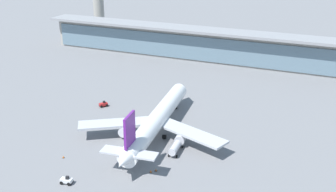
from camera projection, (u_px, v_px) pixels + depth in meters
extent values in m
plane|color=slate|center=(150.00, 133.00, 124.65)|extent=(1200.00, 1200.00, 0.00)
cylinder|color=white|center=(158.00, 119.00, 122.69)|extent=(10.89, 49.51, 5.19)
cone|color=white|center=(181.00, 89.00, 146.50)|extent=(5.60, 5.23, 5.09)
cone|color=white|center=(124.00, 161.00, 98.92)|extent=(5.31, 6.22, 4.67)
cube|color=black|center=(179.00, 89.00, 143.52)|extent=(4.12, 2.59, 0.63)
cube|color=#B7BABF|center=(117.00, 123.00, 121.97)|extent=(21.93, 16.91, 0.63)
cube|color=#B7BABF|center=(191.00, 133.00, 116.02)|extent=(23.02, 12.81, 0.63)
cylinder|color=silver|center=(125.00, 130.00, 121.44)|extent=(3.28, 4.07, 2.86)
cylinder|color=silver|center=(181.00, 138.00, 116.92)|extent=(3.28, 4.07, 2.86)
cube|color=#661E84|center=(130.00, 130.00, 100.71)|extent=(1.35, 6.30, 8.06)
cube|color=#B7BABF|center=(129.00, 153.00, 102.05)|extent=(14.68, 5.58, 0.45)
cylinder|color=black|center=(146.00, 134.00, 122.63)|extent=(1.21, 1.37, 1.25)
cylinder|color=black|center=(164.00, 137.00, 121.11)|extent=(1.21, 1.37, 1.25)
cylinder|color=black|center=(175.00, 107.00, 141.83)|extent=(1.21, 1.37, 1.25)
cube|color=silver|center=(66.00, 180.00, 99.29)|extent=(2.98, 1.88, 0.90)
cube|color=black|center=(67.00, 178.00, 98.93)|extent=(0.79, 0.79, 0.70)
cylinder|color=black|center=(61.00, 183.00, 99.06)|extent=(0.93, 0.40, 0.90)
cylinder|color=black|center=(64.00, 180.00, 100.34)|extent=(0.93, 0.40, 0.90)
cylinder|color=black|center=(69.00, 184.00, 98.58)|extent=(0.93, 0.40, 0.90)
cylinder|color=black|center=(72.00, 181.00, 99.86)|extent=(0.93, 0.40, 0.90)
cube|color=gray|center=(180.00, 142.00, 116.75)|extent=(2.57, 2.20, 1.50)
cylinder|color=silver|center=(175.00, 148.00, 112.26)|extent=(2.58, 5.76, 2.10)
cylinder|color=black|center=(175.00, 146.00, 116.51)|extent=(0.36, 0.92, 0.90)
cylinder|color=black|center=(183.00, 147.00, 115.87)|extent=(0.36, 0.92, 0.90)
cylinder|color=black|center=(169.00, 155.00, 111.47)|extent=(0.36, 0.92, 0.90)
cylinder|color=black|center=(177.00, 156.00, 110.83)|extent=(0.36, 0.92, 0.90)
cube|color=#B21E1E|center=(103.00, 104.00, 143.55)|extent=(2.92, 3.13, 0.90)
cube|color=black|center=(104.00, 102.00, 143.39)|extent=(0.98, 0.98, 0.70)
cylinder|color=black|center=(101.00, 107.00, 142.70)|extent=(0.78, 0.88, 0.90)
cylinder|color=black|center=(100.00, 105.00, 143.87)|extent=(0.78, 0.88, 0.90)
cylinder|color=black|center=(107.00, 106.00, 143.57)|extent=(0.78, 0.88, 0.90)
cylinder|color=black|center=(105.00, 104.00, 144.74)|extent=(0.78, 0.88, 0.90)
cube|color=#9E998E|center=(225.00, 48.00, 191.16)|extent=(180.00, 8.00, 14.00)
cube|color=slate|center=(223.00, 51.00, 187.74)|extent=(176.40, 0.50, 11.20)
cube|color=gray|center=(225.00, 32.00, 186.67)|extent=(183.60, 12.80, 1.20)
cone|color=orange|center=(151.00, 171.00, 104.18)|extent=(0.44, 0.44, 0.70)
cube|color=black|center=(151.00, 172.00, 104.30)|extent=(0.62, 0.62, 0.04)
cone|color=orange|center=(156.00, 170.00, 104.76)|extent=(0.44, 0.44, 0.70)
cube|color=black|center=(156.00, 171.00, 104.88)|extent=(0.62, 0.62, 0.04)
cone|color=orange|center=(63.00, 157.00, 110.90)|extent=(0.44, 0.44, 0.70)
cube|color=black|center=(63.00, 158.00, 111.02)|extent=(0.62, 0.62, 0.04)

